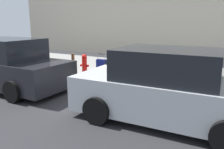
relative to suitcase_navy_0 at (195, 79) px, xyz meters
The scene contains 14 objects.
ground_plane 3.12m from the suitcase_navy_0, 11.79° to the left, with size 40.00×40.00×0.00m, color #28282B.
sidewalk_curb 3.58m from the suitcase_navy_0, 31.72° to the right, with size 18.00×5.00×0.14m, color gray.
suitcase_navy_0 is the anchor object (origin of this frame).
suitcase_red_1 0.51m from the suitcase_navy_0, ahead, with size 0.47×0.26×0.63m.
suitcase_teal_2 1.07m from the suitcase_navy_0, ahead, with size 0.44×0.24×0.96m.
suitcase_silver_3 1.58m from the suitcase_navy_0, ahead, with size 0.39×0.26×0.80m.
suitcase_olive_4 2.04m from the suitcase_navy_0, ahead, with size 0.35×0.24×0.89m.
suitcase_maroon_5 2.53m from the suitcase_navy_0, ahead, with size 0.42×0.22×1.00m.
suitcase_black_6 3.04m from the suitcase_navy_0, ahead, with size 0.41×0.25×0.77m.
suitcase_navy_7 3.53m from the suitcase_navy_0, ahead, with size 0.40×0.21×0.93m.
fire_hydrant 4.33m from the suitcase_navy_0, ahead, with size 0.39×0.21×0.85m.
bollard_post 4.80m from the suitcase_navy_0, ahead, with size 0.13×0.13×0.86m, color brown.
parked_car_silver_0 2.56m from the suitcase_navy_0, 85.81° to the left, with size 4.33×2.15×1.68m.
parked_car_charcoal_1 6.35m from the suitcase_navy_0, 23.48° to the left, with size 4.70×2.09×1.72m.
Camera 1 is at (-4.22, 6.92, 2.26)m, focal length 37.02 mm.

